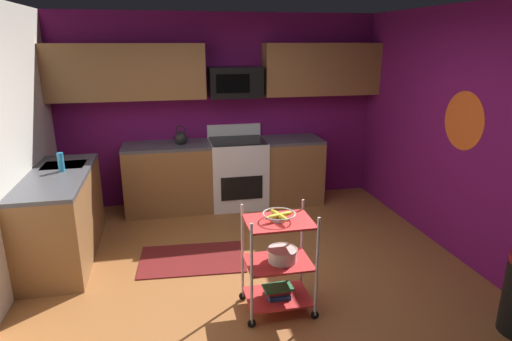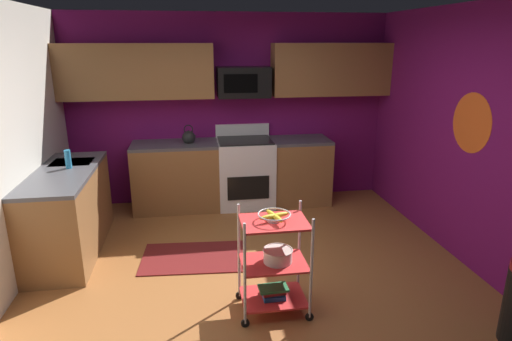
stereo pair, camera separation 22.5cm
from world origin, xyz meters
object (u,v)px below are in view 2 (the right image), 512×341
(microwave, at_px, (243,82))
(dish_soap_bottle, at_px, (68,159))
(rolling_cart, at_px, (274,262))
(kettle, at_px, (189,137))
(oven_range, at_px, (245,172))
(mixing_bowl_large, at_px, (278,255))
(book_stack, at_px, (273,292))
(fruit_bowl, at_px, (274,216))

(microwave, xyz_separation_m, dish_soap_bottle, (-2.04, -1.12, -0.68))
(rolling_cart, height_order, kettle, kettle)
(oven_range, distance_m, mixing_bowl_large, 2.54)
(rolling_cart, bearing_deg, book_stack, -90.00)
(fruit_bowl, height_order, book_stack, fruit_bowl)
(oven_range, distance_m, dish_soap_bottle, 2.34)
(microwave, height_order, dish_soap_bottle, microwave)
(fruit_bowl, relative_size, kettle, 1.03)
(rolling_cart, relative_size, mixing_bowl_large, 3.63)
(microwave, distance_m, book_stack, 3.05)
(rolling_cart, distance_m, fruit_bowl, 0.42)
(microwave, relative_size, fruit_bowl, 2.57)
(rolling_cart, distance_m, dish_soap_bottle, 2.54)
(microwave, bearing_deg, oven_range, -89.74)
(microwave, xyz_separation_m, mixing_bowl_large, (-0.05, -2.64, -1.18))
(book_stack, bearing_deg, rolling_cart, 90.00)
(book_stack, bearing_deg, kettle, 104.70)
(oven_range, relative_size, book_stack, 4.31)
(fruit_bowl, height_order, mixing_bowl_large, fruit_bowl)
(oven_range, xyz_separation_m, kettle, (-0.75, -0.00, 0.52))
(mixing_bowl_large, relative_size, book_stack, 0.99)
(oven_range, xyz_separation_m, book_stack, (-0.09, -2.54, -0.30))
(kettle, relative_size, dish_soap_bottle, 1.32)
(rolling_cart, height_order, mixing_bowl_large, rolling_cart)
(fruit_bowl, bearing_deg, rolling_cart, 0.00)
(rolling_cart, height_order, dish_soap_bottle, dish_soap_bottle)
(oven_range, distance_m, fruit_bowl, 2.57)
(book_stack, bearing_deg, microwave, 88.07)
(fruit_bowl, distance_m, kettle, 2.62)
(kettle, bearing_deg, mixing_bowl_large, -74.58)
(mixing_bowl_large, bearing_deg, fruit_bowl, 180.00)
(book_stack, xyz_separation_m, kettle, (-0.67, 2.53, 0.82))
(book_stack, xyz_separation_m, dish_soap_bottle, (-1.95, 1.52, 0.85))
(microwave, bearing_deg, book_stack, -91.93)
(oven_range, distance_m, kettle, 0.92)
(rolling_cart, xyz_separation_m, fruit_bowl, (0.00, 0.00, 0.42))
(rolling_cart, distance_m, mixing_bowl_large, 0.07)
(microwave, distance_m, mixing_bowl_large, 2.90)
(kettle, bearing_deg, microwave, 8.18)
(mixing_bowl_large, xyz_separation_m, dish_soap_bottle, (-1.98, 1.52, 0.50))
(rolling_cart, distance_m, kettle, 2.68)
(microwave, height_order, mixing_bowl_large, microwave)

